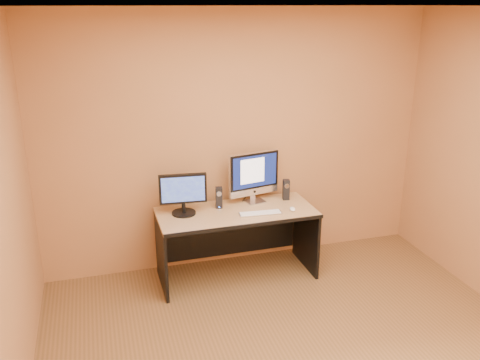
% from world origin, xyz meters
% --- Properties ---
extents(walls, '(4.00, 4.00, 2.60)m').
position_xyz_m(walls, '(0.00, 0.00, 1.30)').
color(walls, '#A56E42').
rests_on(walls, ground).
extents(ceiling, '(4.00, 4.00, 0.00)m').
position_xyz_m(ceiling, '(0.00, 0.00, 2.60)').
color(ceiling, white).
rests_on(ceiling, walls).
extents(desk, '(1.54, 0.68, 0.71)m').
position_xyz_m(desk, '(-0.13, 1.61, 0.35)').
color(desk, tan).
rests_on(desk, ground).
extents(imac, '(0.57, 0.30, 0.53)m').
position_xyz_m(imac, '(0.12, 1.79, 0.97)').
color(imac, silver).
rests_on(imac, desk).
extents(second_monitor, '(0.48, 0.27, 0.40)m').
position_xyz_m(second_monitor, '(-0.63, 1.69, 0.91)').
color(second_monitor, black).
rests_on(second_monitor, desk).
extents(speaker_left, '(0.08, 0.08, 0.21)m').
position_xyz_m(speaker_left, '(-0.27, 1.75, 0.81)').
color(speaker_left, black).
rests_on(speaker_left, desk).
extents(speaker_right, '(0.08, 0.08, 0.21)m').
position_xyz_m(speaker_right, '(0.45, 1.77, 0.81)').
color(speaker_right, black).
rests_on(speaker_right, desk).
extents(keyboard, '(0.42, 0.14, 0.02)m').
position_xyz_m(keyboard, '(0.07, 1.48, 0.72)').
color(keyboard, '#BDBDC1').
rests_on(keyboard, desk).
extents(mouse, '(0.07, 0.11, 0.03)m').
position_xyz_m(mouse, '(0.40, 1.47, 0.72)').
color(mouse, white).
rests_on(mouse, desk).
extents(cable_a, '(0.09, 0.20, 0.01)m').
position_xyz_m(cable_a, '(0.17, 1.90, 0.71)').
color(cable_a, black).
rests_on(cable_a, desk).
extents(cable_b, '(0.09, 0.15, 0.01)m').
position_xyz_m(cable_b, '(0.04, 1.90, 0.71)').
color(cable_b, black).
rests_on(cable_b, desk).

